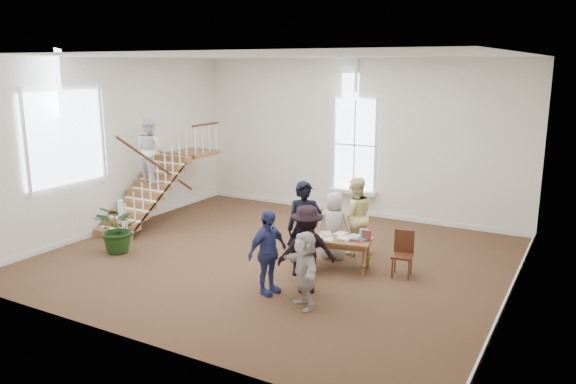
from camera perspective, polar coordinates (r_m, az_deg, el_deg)
The scene contains 12 objects.
ground at distance 12.92m, azimuth -1.13°, elevation -6.69°, with size 10.00×10.00×0.00m, color #4E311E.
room_shell at distance 16.58m, azimuth 6.57°, elevation -0.90°, with size 10.49×10.00×10.00m.
staircase at distance 15.63m, azimuth -13.60°, elevation 2.54°, with size 1.10×4.10×2.92m.
library_table at distance 12.11m, azimuth 5.11°, elevation -5.04°, with size 1.58×0.99×0.75m.
police_officer at distance 11.63m, azimuth 1.68°, elevation -3.76°, with size 0.73×0.48×2.00m, color black.
elderly_woman at distance 12.73m, azimuth 4.69°, elevation -3.37°, with size 0.76×0.49×1.55m, color beige.
person_yellow at distance 13.02m, azimuth 6.82°, elevation -2.43°, with size 0.88×0.69×1.82m, color #FAF39C.
woman_cluster_a at distance 10.72m, azimuth -2.08°, elevation -6.14°, with size 0.98×0.41×1.67m, color navy.
woman_cluster_b at distance 10.81m, azimuth 1.90°, elevation -5.82°, with size 1.11×0.64×1.72m, color black.
woman_cluster_c at distance 10.18m, azimuth 1.70°, elevation -7.89°, with size 1.33×0.42×1.43m, color beige.
floor_plant at distance 13.67m, azimuth -16.83°, elevation -3.60°, with size 1.04×0.91×1.16m, color #183811.
side_chair at distance 11.96m, azimuth 11.61°, elevation -5.89°, with size 0.47×0.47×0.96m.
Camera 1 is at (6.18, -10.49, 4.32)m, focal length 35.00 mm.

